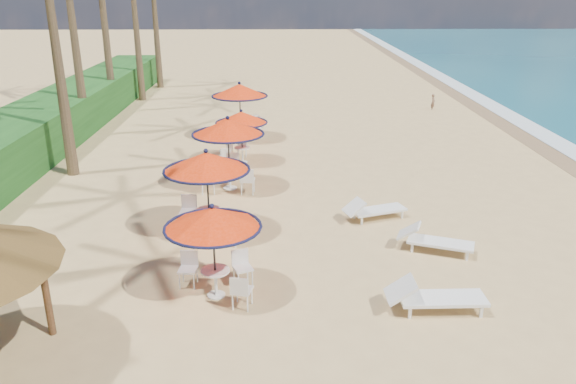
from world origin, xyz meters
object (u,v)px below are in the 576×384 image
Objects in this scene: station_2 at (228,136)px; station_3 at (240,124)px; station_4 at (241,97)px; station_0 at (214,229)px; station_1 at (206,173)px; lounger_near at (432,296)px; lounger_far at (373,209)px; lounger_mid at (433,240)px.

station_3 is (0.19, 3.07, -0.31)m from station_2.
station_0 is at bearing -89.08° from station_4.
station_3 is at bearing 85.84° from station_1.
lounger_near is at bearing -9.10° from station_0.
station_4 is at bearing 96.00° from lounger_far.
station_2 is (-0.28, 7.17, 0.23)m from station_0.
station_1 is 1.17× the size of station_3.
station_0 is 4.96m from lounger_near.
lounger_mid is at bearing -11.22° from station_1.
station_3 is 12.06m from lounger_near.
station_0 is at bearing -87.78° from station_2.
station_0 is 1.09× the size of lounger_mid.
station_3 is at bearing 112.98° from lounger_near.
lounger_far is at bearing -53.65° from station_3.
lounger_far is (4.25, 4.34, -1.33)m from station_0.
lounger_near reaches higher than lounger_far.
station_2 is at bearing 92.22° from station_0.
station_4 is (-0.22, 13.87, 0.27)m from station_0.
station_0 is at bearing -89.52° from station_3.
station_0 is 0.90× the size of station_1.
lounger_far is (-1.25, 2.19, -0.01)m from lounger_mid.
station_3 is at bearing 90.48° from station_0.
station_4 reaches higher than station_1.
lounger_far is at bearing 11.43° from station_1.
lounger_far is at bearing 140.82° from lounger_mid.
station_3 is 0.81× the size of station_4.
station_1 is 10.51m from station_4.
lounger_far is (4.84, 0.98, -1.52)m from station_1.
station_0 is 7.18m from station_2.
station_4 is at bearing 108.03° from lounger_near.
station_0 reaches higher than station_3.
station_2 reaches higher than station_1.
station_0 is at bearing -153.60° from lounger_far.
station_3 reaches higher than lounger_far.
station_1 is 5.17m from lounger_far.
lounger_mid is (5.73, -11.71, -1.60)m from station_4.
lounger_near is 3.01m from lounger_mid.
lounger_far is (-0.48, 5.10, -0.04)m from lounger_near.
station_1 is 3.82m from station_2.
station_2 reaches higher than lounger_mid.
station_0 is at bearing -137.54° from lounger_mid.
lounger_near is at bearing -103.83° from lounger_far.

